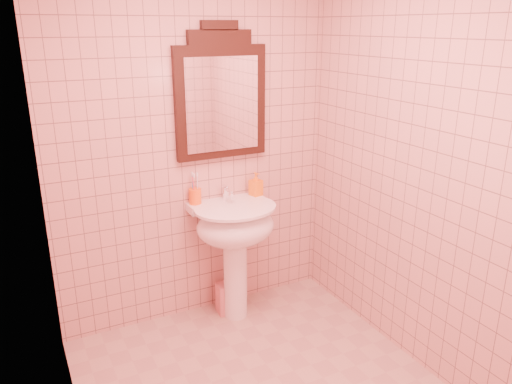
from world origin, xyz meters
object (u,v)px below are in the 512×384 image
pedestal_sink (235,233)px  towel (230,297)px  toothbrush_cup (195,196)px  mirror (221,96)px  soap_dispenser (256,184)px

pedestal_sink → towel: (-0.02, 0.07, -0.55)m
toothbrush_cup → towel: 0.83m
mirror → toothbrush_cup: 0.71m
mirror → soap_dispenser: size_ratio=5.26×
toothbrush_cup → soap_dispenser: 0.46m
pedestal_sink → towel: bearing=103.0°
mirror → pedestal_sink: bearing=-90.0°
mirror → towel: bearing=-97.8°
pedestal_sink → toothbrush_cup: (-0.22, 0.18, 0.26)m
mirror → towel: size_ratio=3.92×
pedestal_sink → toothbrush_cup: toothbrush_cup is taller
mirror → toothbrush_cup: bearing=-174.5°
soap_dispenser → toothbrush_cup: bearing=160.2°
toothbrush_cup → soap_dispenser: toothbrush_cup is taller
pedestal_sink → toothbrush_cup: bearing=140.8°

